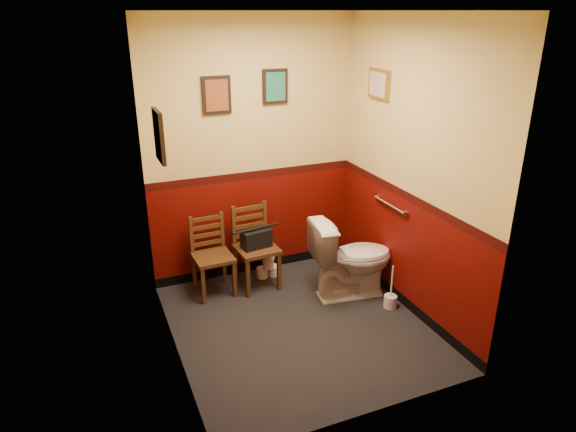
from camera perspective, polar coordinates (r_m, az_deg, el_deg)
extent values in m
cube|color=black|center=(4.83, 1.17, -12.12)|extent=(2.20, 2.40, 0.00)
cube|color=silver|center=(4.00, 1.49, 21.87)|extent=(2.20, 2.40, 0.00)
cube|color=#500905|center=(5.30, -3.99, 7.07)|extent=(2.20, 0.00, 2.70)
cube|color=#500905|center=(3.24, 9.93, -3.08)|extent=(2.20, 0.00, 2.70)
cube|color=#500905|center=(3.93, -13.51, 1.18)|extent=(0.00, 2.40, 2.70)
cube|color=#500905|center=(4.76, 13.55, 4.78)|extent=(0.00, 2.40, 2.70)
cylinder|color=silver|center=(5.06, 11.21, 1.21)|extent=(0.03, 0.50, 0.03)
cylinder|color=silver|center=(4.88, 13.00, 0.27)|extent=(0.02, 0.06, 0.06)
cylinder|color=silver|center=(5.26, 9.91, 2.13)|extent=(0.02, 0.06, 0.06)
cube|color=black|center=(5.06, -7.95, 13.16)|extent=(0.28, 0.03, 0.36)
cube|color=brown|center=(5.04, -7.90, 13.13)|extent=(0.22, 0.01, 0.30)
cube|color=black|center=(5.24, -1.45, 14.20)|extent=(0.26, 0.03, 0.34)
cube|color=#216C5D|center=(5.22, -1.38, 14.17)|extent=(0.20, 0.01, 0.28)
cube|color=black|center=(3.89, -14.16, 8.60)|extent=(0.03, 0.30, 0.38)
cube|color=#B2A68C|center=(3.89, -13.91, 8.63)|extent=(0.01, 0.24, 0.31)
cube|color=olive|center=(5.09, 10.08, 14.22)|extent=(0.03, 0.34, 0.28)
cube|color=#B2A68C|center=(5.08, 9.92, 14.22)|extent=(0.01, 0.28, 0.22)
imported|color=white|center=(5.16, 7.09, -4.70)|extent=(0.88, 0.56, 0.81)
cylinder|color=silver|center=(5.17, 11.29, -9.29)|extent=(0.13, 0.13, 0.13)
cylinder|color=silver|center=(5.06, 11.46, -7.27)|extent=(0.02, 0.02, 0.35)
cube|color=#492D16|center=(5.21, -8.34, -4.56)|extent=(0.39, 0.39, 0.04)
cube|color=#492D16|center=(5.12, -9.40, -7.64)|extent=(0.04, 0.04, 0.40)
cube|color=#492D16|center=(5.40, -10.38, -6.08)|extent=(0.04, 0.04, 0.40)
cube|color=#492D16|center=(5.20, -5.98, -6.95)|extent=(0.04, 0.04, 0.40)
cube|color=#492D16|center=(5.47, -7.13, -5.46)|extent=(0.04, 0.04, 0.40)
cube|color=#492D16|center=(5.23, -10.69, -2.16)|extent=(0.04, 0.03, 0.40)
cube|color=#492D16|center=(5.31, -7.34, -1.57)|extent=(0.04, 0.03, 0.40)
cube|color=#492D16|center=(5.31, -8.93, -2.97)|extent=(0.30, 0.04, 0.04)
cube|color=#492D16|center=(5.27, -8.99, -2.09)|extent=(0.30, 0.04, 0.04)
cube|color=#492D16|center=(5.24, -9.05, -1.19)|extent=(0.30, 0.04, 0.04)
cube|color=#492D16|center=(5.20, -9.10, -0.29)|extent=(0.30, 0.04, 0.04)
cube|color=#492D16|center=(5.27, -3.52, -3.65)|extent=(0.43, 0.43, 0.04)
cube|color=#492D16|center=(5.17, -4.49, -6.91)|extent=(0.04, 0.04, 0.43)
cube|color=#492D16|center=(5.46, -5.85, -5.33)|extent=(0.04, 0.04, 0.43)
cube|color=#492D16|center=(5.29, -1.00, -6.14)|extent=(0.04, 0.04, 0.43)
cube|color=#492D16|center=(5.57, -2.52, -4.63)|extent=(0.04, 0.04, 0.43)
cube|color=#492D16|center=(5.28, -6.05, -1.14)|extent=(0.04, 0.04, 0.43)
cube|color=#492D16|center=(5.39, -2.61, -0.51)|extent=(0.04, 0.04, 0.43)
cube|color=#492D16|center=(5.38, -4.28, -2.00)|extent=(0.33, 0.04, 0.04)
cube|color=#492D16|center=(5.34, -4.31, -1.06)|extent=(0.33, 0.04, 0.04)
cube|color=#492D16|center=(5.31, -4.33, -0.10)|extent=(0.33, 0.04, 0.04)
cube|color=#492D16|center=(5.27, -4.36, 0.86)|extent=(0.33, 0.04, 0.04)
cube|color=black|center=(5.22, -3.55, -2.54)|extent=(0.32, 0.19, 0.19)
cylinder|color=black|center=(5.18, -3.58, -1.41)|extent=(0.26, 0.07, 0.03)
cylinder|color=silver|center=(5.60, -2.88, -6.30)|extent=(0.12, 0.12, 0.11)
cylinder|color=silver|center=(5.64, -1.59, -6.06)|extent=(0.12, 0.12, 0.11)
cylinder|color=silver|center=(5.56, -2.21, -5.22)|extent=(0.12, 0.12, 0.11)
cylinder|color=silver|center=(5.49, -2.14, -4.28)|extent=(0.12, 0.12, 0.11)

